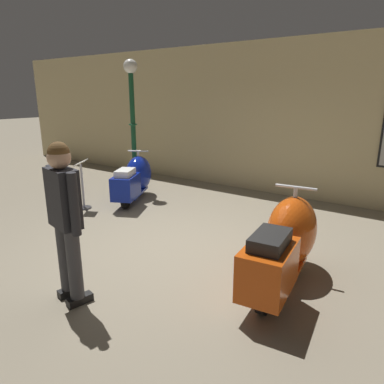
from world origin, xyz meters
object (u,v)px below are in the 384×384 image
at_px(scooter_0, 135,178).
at_px(scooter_1, 285,242).
at_px(lamppost, 133,117).
at_px(info_stanchion, 83,189).
at_px(visitor_0, 65,213).

relative_size(scooter_0, scooter_1, 0.90).
height_order(scooter_0, lamppost, lamppost).
bearing_deg(scooter_0, scooter_1, -137.64).
height_order(scooter_0, info_stanchion, scooter_0).
distance_m(scooter_1, visitor_0, 2.52).
distance_m(lamppost, info_stanchion, 2.11).
relative_size(scooter_1, lamppost, 0.64).
bearing_deg(info_stanchion, scooter_1, -5.71).
bearing_deg(visitor_0, info_stanchion, 61.81).
bearing_deg(scooter_1, visitor_0, 128.47).
relative_size(scooter_0, visitor_0, 0.97).
bearing_deg(lamppost, info_stanchion, -84.78).
height_order(scooter_1, info_stanchion, scooter_1).
distance_m(lamppost, visitor_0, 4.72).
xyz_separation_m(scooter_1, lamppost, (-4.46, 2.07, 1.21)).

